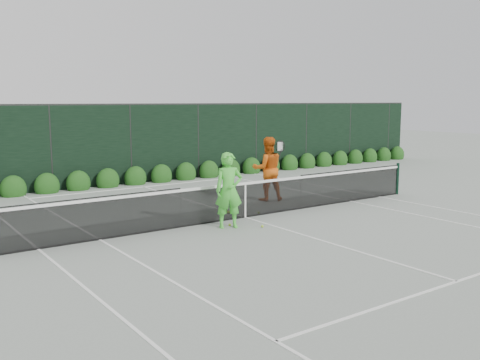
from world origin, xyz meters
TOP-DOWN VIEW (x-y plane):
  - ground at (0.00, 0.00)m, footprint 80.00×80.00m
  - tennis_net at (-0.02, 0.00)m, footprint 12.90×0.10m
  - player_woman at (-1.00, -0.69)m, footprint 0.81×0.69m
  - player_man at (2.09, 1.68)m, footprint 1.21×1.09m
  - court_lines at (0.00, 0.00)m, footprint 11.03×23.83m
  - windscreen_fence at (0.00, -2.71)m, footprint 32.00×21.07m
  - hedge_row at (-0.00, 7.15)m, footprint 31.66×0.65m
  - tennis_balls at (-0.19, 0.06)m, footprint 1.57×2.01m

SIDE VIEW (x-z plane):
  - ground at x=0.00m, z-range 0.00..0.00m
  - court_lines at x=0.00m, z-range 0.00..0.01m
  - tennis_balls at x=-0.19m, z-range 0.00..0.07m
  - hedge_row at x=0.00m, z-range -0.23..0.70m
  - tennis_net at x=-0.02m, z-range 0.00..1.07m
  - player_woman at x=-1.00m, z-range 0.00..1.90m
  - player_man at x=2.09m, z-range 0.00..2.04m
  - windscreen_fence at x=0.00m, z-range -0.02..3.04m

